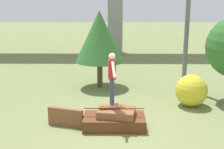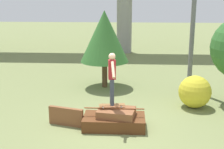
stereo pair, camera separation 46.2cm
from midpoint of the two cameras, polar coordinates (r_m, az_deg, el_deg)
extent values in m
plane|color=olive|center=(10.23, 1.70, -9.66)|extent=(80.00, 80.00, 0.00)
cube|color=#5B3319|center=(10.15, 1.71, -8.65)|extent=(1.97, 1.06, 0.39)
cube|color=brown|center=(10.03, 2.13, -7.00)|extent=(1.27, 1.01, 0.24)
cylinder|color=brown|center=(9.98, 1.73, -6.23)|extent=(1.92, 0.04, 0.04)
cube|color=brown|center=(10.34, -7.14, -7.65)|extent=(1.19, 0.46, 0.61)
cube|color=brown|center=(10.01, 1.33, -5.54)|extent=(0.85, 0.33, 0.01)
cylinder|color=silver|center=(10.14, 2.91, -5.61)|extent=(0.06, 0.04, 0.05)
cylinder|color=silver|center=(9.98, 3.05, -5.93)|extent=(0.06, 0.04, 0.05)
cylinder|color=silver|center=(10.07, -0.39, -5.73)|extent=(0.06, 0.04, 0.05)
cylinder|color=silver|center=(9.92, -0.30, -6.06)|extent=(0.06, 0.04, 0.05)
cylinder|color=#383D4C|center=(9.95, 1.28, -3.05)|extent=(0.12, 0.12, 0.84)
cylinder|color=#383D4C|center=(9.79, 1.40, -3.34)|extent=(0.12, 0.12, 0.84)
cube|color=maroon|center=(9.67, 1.37, 0.92)|extent=(0.25, 0.24, 0.61)
sphere|color=tan|center=(9.59, 1.38, 3.32)|extent=(0.22, 0.22, 0.22)
cylinder|color=tan|center=(9.98, 1.14, 1.76)|extent=(0.17, 0.51, 0.45)
cylinder|color=tan|center=(9.34, 1.62, 0.88)|extent=(0.17, 0.51, 0.45)
cylinder|color=gray|center=(23.05, 2.89, 13.04)|extent=(1.10, 1.10, 7.29)
cylinder|color=slate|center=(13.97, 15.76, 12.98)|extent=(0.20, 0.20, 7.91)
cylinder|color=#4C3823|center=(14.40, -0.43, 0.06)|extent=(0.25, 0.25, 1.21)
cone|color=#336B2D|center=(14.07, -0.44, 7.01)|extent=(2.20, 2.20, 2.31)
sphere|color=gold|center=(12.25, 15.96, -3.05)|extent=(1.23, 1.23, 1.23)
camera|label=1|loc=(0.23, -88.64, 0.35)|focal=50.00mm
camera|label=2|loc=(0.23, 91.36, -0.35)|focal=50.00mm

